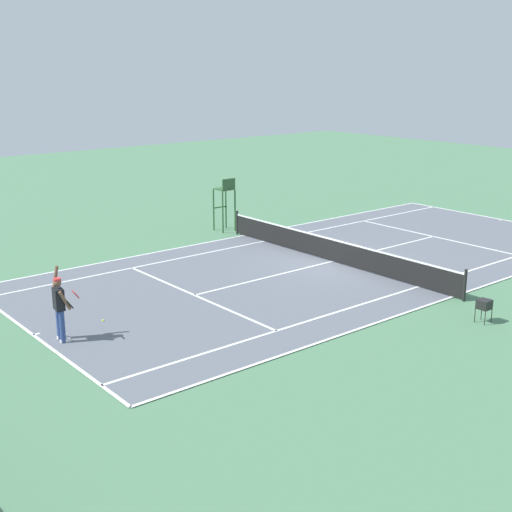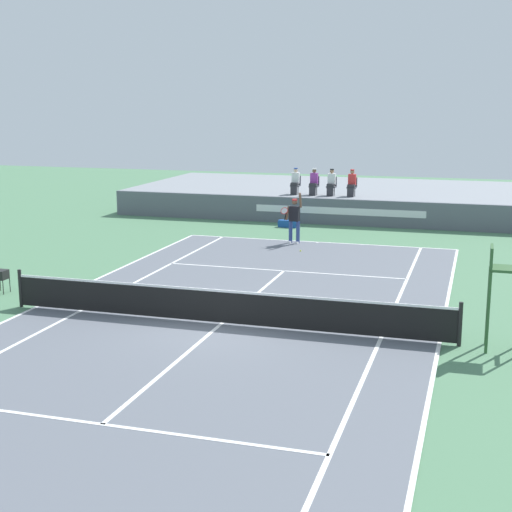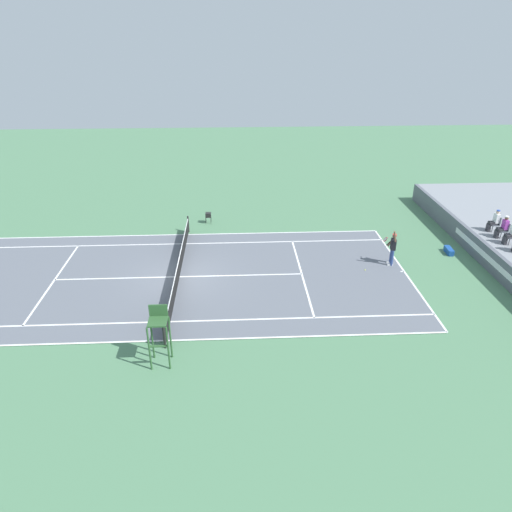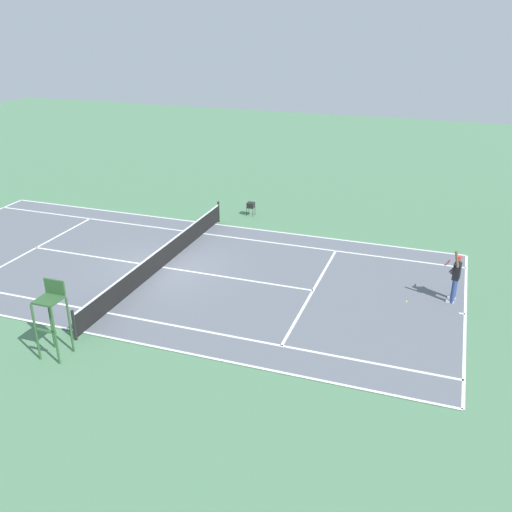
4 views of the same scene
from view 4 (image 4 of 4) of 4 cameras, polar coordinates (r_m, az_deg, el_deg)
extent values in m
plane|color=#4C7A56|center=(23.72, -9.37, -1.18)|extent=(80.00, 80.00, 0.00)
cube|color=slate|center=(23.72, -9.37, -1.16)|extent=(10.98, 23.78, 0.02)
cube|color=white|center=(21.19, 20.41, -5.52)|extent=(10.98, 0.10, 0.01)
cube|color=white|center=(28.26, -4.14, 3.23)|extent=(0.10, 23.78, 0.01)
cube|color=white|center=(19.65, -16.97, -7.39)|extent=(0.10, 23.78, 0.01)
cube|color=white|center=(27.08, -5.29, 2.27)|extent=(0.10, 23.78, 0.01)
cube|color=white|center=(20.61, -14.77, -5.59)|extent=(0.10, 23.78, 0.01)
cube|color=white|center=(21.59, 5.79, -3.49)|extent=(8.22, 0.10, 0.01)
cube|color=white|center=(27.21, -21.33, 0.79)|extent=(8.22, 0.10, 0.01)
cube|color=white|center=(23.71, -9.37, -1.13)|extent=(0.10, 12.80, 0.01)
cube|color=white|center=(21.18, 20.14, -5.49)|extent=(0.10, 0.20, 0.01)
cylinder|color=black|center=(28.48, -3.81, 4.49)|extent=(0.10, 0.10, 1.07)
cylinder|color=black|center=(19.10, -17.92, -6.69)|extent=(0.10, 0.10, 1.07)
cube|color=black|center=(23.53, -9.45, -0.12)|extent=(11.78, 0.02, 0.84)
cube|color=white|center=(23.37, -9.51, 0.83)|extent=(11.78, 0.03, 0.06)
cylinder|color=navy|center=(21.62, 19.31, -3.45)|extent=(0.15, 0.15, 0.92)
cylinder|color=navy|center=(21.91, 19.46, -3.11)|extent=(0.15, 0.15, 0.92)
cube|color=white|center=(21.81, 19.02, -4.38)|extent=(0.16, 0.29, 0.10)
cube|color=white|center=(22.09, 19.17, -4.03)|extent=(0.16, 0.29, 0.10)
cube|color=black|center=(21.45, 19.65, -1.46)|extent=(0.43, 0.30, 0.60)
sphere|color=brown|center=(21.27, 19.82, -0.31)|extent=(0.22, 0.22, 0.22)
cylinder|color=red|center=(21.24, 19.86, -0.09)|extent=(0.21, 0.21, 0.06)
cylinder|color=brown|center=(21.00, 19.66, -0.32)|extent=(0.12, 0.22, 0.61)
cylinder|color=brown|center=(21.69, 19.52, -1.10)|extent=(0.14, 0.34, 0.56)
cylinder|color=black|center=(21.80, 19.18, -1.32)|extent=(0.06, 0.19, 0.25)
torus|color=red|center=(21.69, 18.81, -0.63)|extent=(0.33, 0.24, 0.26)
cylinder|color=silver|center=(21.69, 18.81, -0.63)|extent=(0.29, 0.20, 0.22)
sphere|color=#D1E533|center=(21.38, 14.96, -4.47)|extent=(0.07, 0.07, 0.07)
cylinder|color=#2D562D|center=(17.83, -19.64, -7.67)|extent=(0.07, 0.07, 1.90)
cylinder|color=#2D562D|center=(18.25, -21.38, -7.20)|extent=(0.07, 0.07, 1.90)
cylinder|color=#2D562D|center=(18.29, -18.30, -6.64)|extent=(0.07, 0.07, 1.90)
cylinder|color=#2D562D|center=(18.70, -20.03, -6.21)|extent=(0.07, 0.07, 1.90)
cube|color=#2D562D|center=(17.81, -20.26, -4.19)|extent=(0.70, 0.70, 0.06)
cube|color=#2D562D|center=(17.93, -19.70, -2.95)|extent=(0.06, 0.70, 0.48)
cube|color=#2D562D|center=(18.01, -20.49, -7.12)|extent=(0.10, 0.70, 0.04)
cube|color=black|center=(29.35, -0.53, 5.17)|extent=(0.36, 0.36, 0.28)
cylinder|color=black|center=(29.67, -0.72, 4.66)|extent=(0.02, 0.02, 0.42)
cylinder|color=black|center=(29.37, -0.95, 4.46)|extent=(0.02, 0.02, 0.42)
cylinder|color=black|center=(29.56, -0.10, 4.59)|extent=(0.02, 0.02, 0.42)
cylinder|color=black|center=(29.25, -0.33, 4.39)|extent=(0.02, 0.02, 0.42)
ellipsoid|color=#D1E533|center=(29.32, -0.53, 5.32)|extent=(0.30, 0.30, 0.12)
camera|label=1|loc=(37.64, 32.78, 16.20)|focal=48.46mm
camera|label=2|loc=(31.19, -46.79, 8.70)|focal=52.65mm
camera|label=3|loc=(8.44, -94.54, 12.80)|focal=32.63mm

